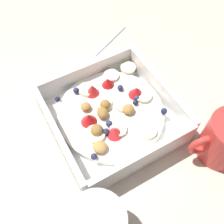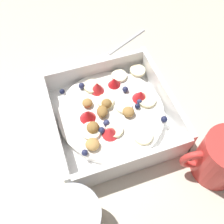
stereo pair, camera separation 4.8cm
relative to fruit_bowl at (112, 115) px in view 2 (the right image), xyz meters
name	(u,v)px [view 2 (the right image)]	position (x,y,z in m)	size (l,w,h in m)	color
ground_plane	(103,121)	(0.00, 0.02, -0.02)	(2.40, 2.40, 0.00)	beige
fruit_bowl	(112,115)	(0.00, 0.00, 0.00)	(0.23, 0.23, 0.06)	white
spoon	(110,53)	(0.17, -0.06, -0.01)	(0.09, 0.16, 0.01)	silver
yogurt_cup	(73,219)	(-0.16, 0.12, 0.02)	(0.09, 0.09, 0.07)	beige
coffee_mug	(221,158)	(-0.15, -0.13, 0.03)	(0.08, 0.11, 0.09)	red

